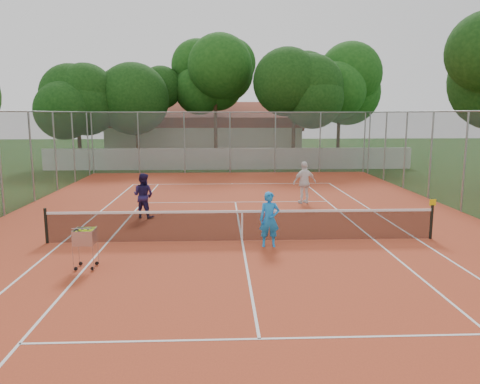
{
  "coord_description": "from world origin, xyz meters",
  "views": [
    {
      "loc": [
        -0.66,
        -13.99,
        3.9
      ],
      "look_at": [
        0.0,
        1.5,
        1.3
      ],
      "focal_mm": 35.0,
      "sensor_mm": 36.0,
      "label": 1
    }
  ],
  "objects_px": {
    "player_near": "(269,219)",
    "player_far_right": "(305,182)",
    "player_far_left": "(143,196)",
    "ball_hopper": "(85,247)",
    "clubhouse": "(205,133)",
    "tennis_net": "(242,225)"
  },
  "relations": [
    {
      "from": "player_near",
      "to": "player_far_right",
      "type": "distance_m",
      "value": 7.04
    },
    {
      "from": "player_far_left",
      "to": "ball_hopper",
      "type": "height_order",
      "value": "player_far_left"
    },
    {
      "from": "player_far_left",
      "to": "clubhouse",
      "type": "bearing_deg",
      "value": -72.02
    },
    {
      "from": "player_far_right",
      "to": "ball_hopper",
      "type": "relative_size",
      "value": 1.65
    },
    {
      "from": "player_near",
      "to": "ball_hopper",
      "type": "height_order",
      "value": "player_near"
    },
    {
      "from": "clubhouse",
      "to": "player_far_left",
      "type": "relative_size",
      "value": 9.71
    },
    {
      "from": "player_near",
      "to": "player_far_right",
      "type": "relative_size",
      "value": 0.89
    },
    {
      "from": "player_near",
      "to": "ball_hopper",
      "type": "xyz_separation_m",
      "value": [
        -4.85,
        -1.79,
        -0.26
      ]
    },
    {
      "from": "player_near",
      "to": "player_far_right",
      "type": "height_order",
      "value": "player_far_right"
    },
    {
      "from": "tennis_net",
      "to": "clubhouse",
      "type": "xyz_separation_m",
      "value": [
        -2.0,
        29.0,
        1.69
      ]
    },
    {
      "from": "tennis_net",
      "to": "player_far_right",
      "type": "distance_m",
      "value": 6.75
    },
    {
      "from": "tennis_net",
      "to": "player_far_right",
      "type": "height_order",
      "value": "player_far_right"
    },
    {
      "from": "tennis_net",
      "to": "player_near",
      "type": "bearing_deg",
      "value": -39.6
    },
    {
      "from": "clubhouse",
      "to": "ball_hopper",
      "type": "distance_m",
      "value": 31.54
    },
    {
      "from": "clubhouse",
      "to": "ball_hopper",
      "type": "relative_size",
      "value": 14.69
    },
    {
      "from": "clubhouse",
      "to": "player_far_right",
      "type": "relative_size",
      "value": 8.92
    },
    {
      "from": "tennis_net",
      "to": "player_far_right",
      "type": "bearing_deg",
      "value": 63.46
    },
    {
      "from": "clubhouse",
      "to": "player_far_right",
      "type": "height_order",
      "value": "clubhouse"
    },
    {
      "from": "ball_hopper",
      "to": "player_near",
      "type": "bearing_deg",
      "value": 37.74
    },
    {
      "from": "tennis_net",
      "to": "player_far_left",
      "type": "bearing_deg",
      "value": 135.94
    },
    {
      "from": "ball_hopper",
      "to": "player_far_right",
      "type": "bearing_deg",
      "value": 67.54
    },
    {
      "from": "player_far_right",
      "to": "player_near",
      "type": "bearing_deg",
      "value": 54.42
    }
  ]
}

